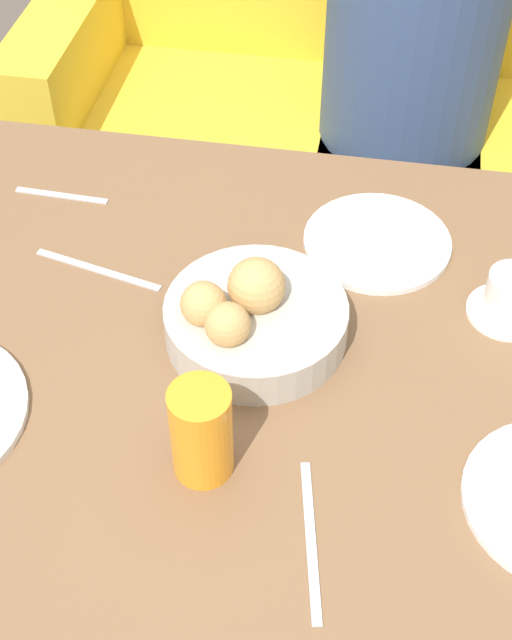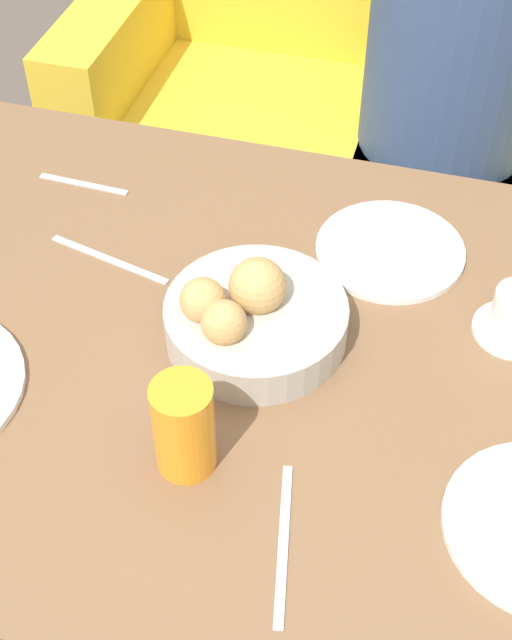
{
  "view_description": "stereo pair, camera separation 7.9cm",
  "coord_description": "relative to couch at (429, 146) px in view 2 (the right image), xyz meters",
  "views": [
    {
      "loc": [
        0.13,
        -0.76,
        1.58
      ],
      "look_at": [
        -0.01,
        0.02,
        0.74
      ],
      "focal_mm": 50.0,
      "sensor_mm": 36.0,
      "label": 1
    },
    {
      "loc": [
        0.2,
        -0.74,
        1.58
      ],
      "look_at": [
        -0.01,
        0.02,
        0.74
      ],
      "focal_mm": 50.0,
      "sensor_mm": 36.0,
      "label": 2
    }
  ],
  "objects": [
    {
      "name": "ground_plane",
      "position": [
        -0.13,
        -1.07,
        -0.33
      ],
      "size": [
        10.0,
        10.0,
        0.0
      ],
      "primitive_type": "plane",
      "color": "#564C44"
    },
    {
      "name": "dining_table",
      "position": [
        -0.13,
        -1.07,
        0.29
      ],
      "size": [
        1.36,
        0.89,
        0.71
      ],
      "color": "brown",
      "rests_on": "ground_plane"
    },
    {
      "name": "couch",
      "position": [
        0.0,
        0.0,
        0.0
      ],
      "size": [
        1.61,
        0.7,
        0.9
      ],
      "color": "gold",
      "rests_on": "ground_plane"
    },
    {
      "name": "seated_person",
      "position": [
        0.03,
        -0.15,
        0.19
      ],
      "size": [
        0.36,
        0.47,
        1.21
      ],
      "color": "#23232D",
      "rests_on": "ground_plane"
    },
    {
      "name": "bread_basket",
      "position": [
        -0.14,
        -1.05,
        0.43
      ],
      "size": [
        0.24,
        0.24,
        0.11
      ],
      "color": "#B2ADA3",
      "rests_on": "dining_table"
    },
    {
      "name": "plate_far_center",
      "position": [
        0.0,
        -0.84,
        0.39
      ],
      "size": [
        0.22,
        0.22,
        0.01
      ],
      "color": "white",
      "rests_on": "dining_table"
    },
    {
      "name": "juice_glass",
      "position": [
        -0.16,
        -1.26,
        0.45
      ],
      "size": [
        0.07,
        0.07,
        0.13
      ],
      "color": "orange",
      "rests_on": "dining_table"
    },
    {
      "name": "fork_silver",
      "position": [
        -0.38,
        -0.96,
        0.39
      ],
      "size": [
        0.2,
        0.06,
        0.0
      ],
      "color": "#B7B7BC",
      "rests_on": "dining_table"
    },
    {
      "name": "knife_silver",
      "position": [
        -0.03,
        -1.34,
        0.39
      ],
      "size": [
        0.05,
        0.2,
        0.0
      ],
      "color": "#B7B7BC",
      "rests_on": "dining_table"
    },
    {
      "name": "spoon_coffee",
      "position": [
        -0.49,
        -0.81,
        0.39
      ],
      "size": [
        0.15,
        0.02,
        0.0
      ],
      "color": "#B7B7BC",
      "rests_on": "dining_table"
    }
  ]
}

